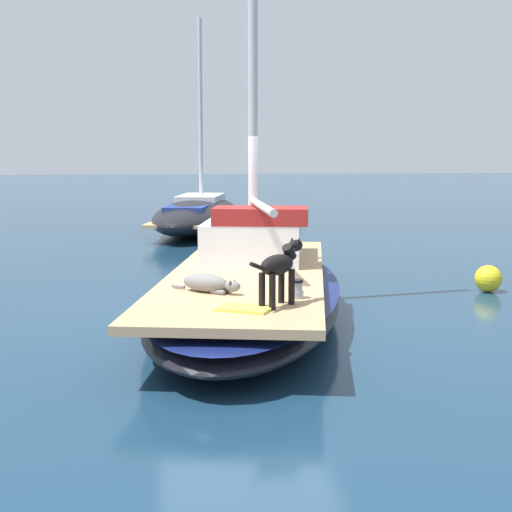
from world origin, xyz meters
TOP-DOWN VIEW (x-y plane):
  - ground_plane at (0.00, 0.00)m, footprint 120.00×120.00m
  - sailboat_main at (0.00, 0.00)m, footprint 3.88×7.59m
  - mast_main at (0.18, 0.73)m, footprint 0.14×2.27m
  - cabin_house at (0.23, 1.09)m, footprint 1.80×2.46m
  - dog_grey at (-0.62, -1.46)m, footprint 0.82×0.63m
  - dog_black at (0.10, -2.31)m, footprint 0.70×0.75m
  - deck_winch at (0.35, -1.93)m, footprint 0.16×0.16m
  - deck_towel at (-0.30, -2.47)m, footprint 0.66×0.58m
  - moored_boat_far_astern at (-0.26, 10.93)m, footprint 3.50×7.23m
  - mooring_buoy at (4.11, 1.44)m, footprint 0.44×0.44m

SIDE VIEW (x-z plane):
  - ground_plane at x=0.00m, z-range 0.00..0.00m
  - mooring_buoy at x=4.11m, z-range 0.00..0.44m
  - sailboat_main at x=0.00m, z-range 0.01..0.67m
  - moored_boat_far_astern at x=-0.26m, z-range -2.47..3.49m
  - deck_towel at x=-0.30m, z-range 0.66..0.69m
  - deck_winch at x=0.35m, z-range 0.65..0.86m
  - dog_grey at x=-0.62m, z-range 0.66..0.88m
  - cabin_house at x=0.23m, z-range 0.59..1.43m
  - dog_black at x=0.10m, z-range 0.73..1.43m
  - mast_main at x=0.18m, z-range 0.30..7.39m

